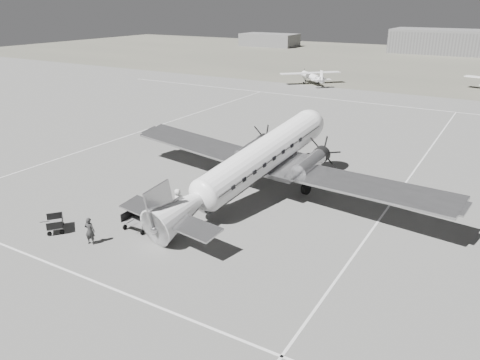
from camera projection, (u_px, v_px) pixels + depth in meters
name	position (u px, v px, depth m)	size (l,w,h in m)	color
ground	(222.00, 192.00, 36.75)	(260.00, 260.00, 0.00)	slate
taxi_line_near	(83.00, 277.00, 25.50)	(60.00, 0.15, 0.01)	silver
taxi_line_right	(374.00, 228.00, 31.05)	(0.15, 80.00, 0.01)	silver
taxi_line_left	(136.00, 133.00, 53.34)	(0.15, 60.00, 0.01)	silver
taxi_line_horizon	(368.00, 103.00, 68.90)	(90.00, 0.15, 0.01)	silver
grass_infield	(434.00, 63.00, 113.10)	(260.00, 90.00, 0.01)	#626052
hangar_main	(470.00, 42.00, 129.63)	(42.00, 14.00, 6.60)	slate
shed_secondary	(269.00, 40.00, 154.59)	(18.00, 10.00, 4.00)	slate
dc3_airliner	(254.00, 165.00, 34.58)	(28.88, 20.04, 5.50)	#AEAEB0
light_plane_left	(312.00, 78.00, 84.03)	(11.32, 9.18, 2.35)	white
baggage_cart_near	(138.00, 222.00, 30.62)	(1.95, 1.38, 1.10)	slate
baggage_cart_far	(55.00, 224.00, 30.48)	(1.69, 1.19, 0.95)	slate
ground_crew	(90.00, 231.00, 28.69)	(0.65, 0.43, 1.78)	#2A2A2A
ramp_agent	(159.00, 208.00, 31.82)	(0.86, 0.67, 1.78)	#B5B5B3
passenger	(178.00, 200.00, 33.12)	(0.85, 0.55, 1.73)	silver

